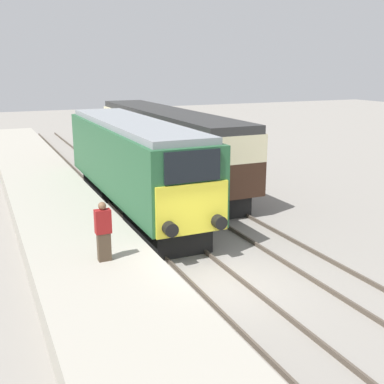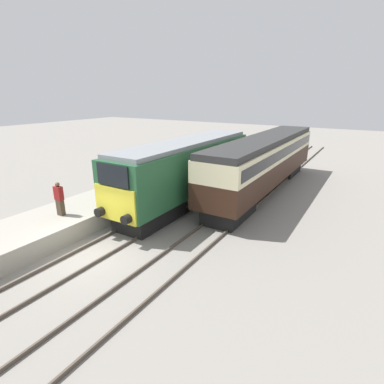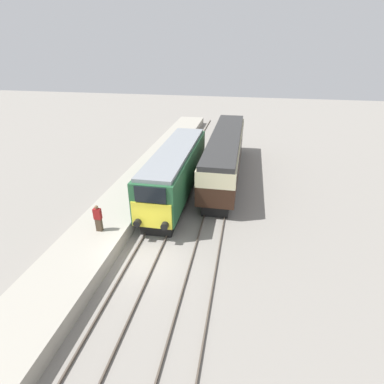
{
  "view_description": "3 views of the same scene",
  "coord_description": "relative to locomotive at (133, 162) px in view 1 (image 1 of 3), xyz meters",
  "views": [
    {
      "loc": [
        -6.01,
        -11.42,
        6.25
      ],
      "look_at": [
        0.0,
        1.92,
        2.39
      ],
      "focal_mm": 45.0,
      "sensor_mm": 36.0,
      "label": 1
    },
    {
      "loc": [
        9.81,
        -7.31,
        6.7
      ],
      "look_at": [
        1.7,
        5.92,
        1.6
      ],
      "focal_mm": 28.0,
      "sensor_mm": 36.0,
      "label": 2
    },
    {
      "loc": [
        5.18,
        -12.74,
        10.99
      ],
      "look_at": [
        1.7,
        5.92,
        1.6
      ],
      "focal_mm": 28.0,
      "sensor_mm": 36.0,
      "label": 3
    }
  ],
  "objects": [
    {
      "name": "locomotive",
      "position": [
        0.0,
        0.0,
        0.0
      ],
      "size": [
        2.7,
        12.85,
        4.01
      ],
      "color": "black",
      "rests_on": "ground_plane"
    },
    {
      "name": "rails_near_track",
      "position": [
        0.0,
        -3.1,
        -2.14
      ],
      "size": [
        1.51,
        60.0,
        0.14
      ],
      "color": "#4C4238",
      "rests_on": "ground_plane"
    },
    {
      "name": "ground_plane",
      "position": [
        0.0,
        -8.1,
        -2.21
      ],
      "size": [
        120.0,
        120.0,
        0.0
      ],
      "primitive_type": "plane",
      "color": "gray"
    },
    {
      "name": "person_on_platform",
      "position": [
        -3.06,
        -6.96,
        -0.45
      ],
      "size": [
        0.44,
        0.26,
        1.71
      ],
      "color": "#473828",
      "rests_on": "platform_left"
    },
    {
      "name": "platform_left",
      "position": [
        -3.3,
        -0.1,
        -1.76
      ],
      "size": [
        3.5,
        50.0,
        0.91
      ],
      "color": "#9E998C",
      "rests_on": "ground_plane"
    },
    {
      "name": "rails_far_track",
      "position": [
        3.4,
        -3.1,
        -2.14
      ],
      "size": [
        1.5,
        60.0,
        0.14
      ],
      "color": "#4C4238",
      "rests_on": "ground_plane"
    },
    {
      "name": "passenger_carriage",
      "position": [
        3.4,
        4.92,
        0.15
      ],
      "size": [
        2.75,
        16.03,
        3.92
      ],
      "color": "black",
      "rests_on": "ground_plane"
    }
  ]
}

